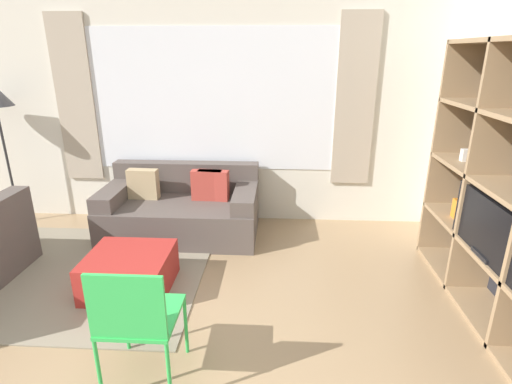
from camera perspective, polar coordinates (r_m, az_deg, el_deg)
The scene contains 5 objects.
wall_back at distance 4.77m, azimuth -6.08°, elevation 11.76°, with size 6.45×0.11×2.70m.
area_rug at distance 4.15m, azimuth -22.95°, elevation -10.71°, with size 2.18×1.96×0.01m, color gray.
couch_main at distance 4.62m, azimuth -10.49°, elevation -2.44°, with size 1.70×0.93×0.75m.
ottoman at distance 3.71m, azimuth -17.55°, elevation -10.80°, with size 0.70×0.65×0.34m.
folding_chair at distance 2.55m, azimuth -16.74°, elevation -16.58°, with size 0.44×0.46×0.86m.
Camera 1 is at (0.77, -1.47, 1.98)m, focal length 28.00 mm.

